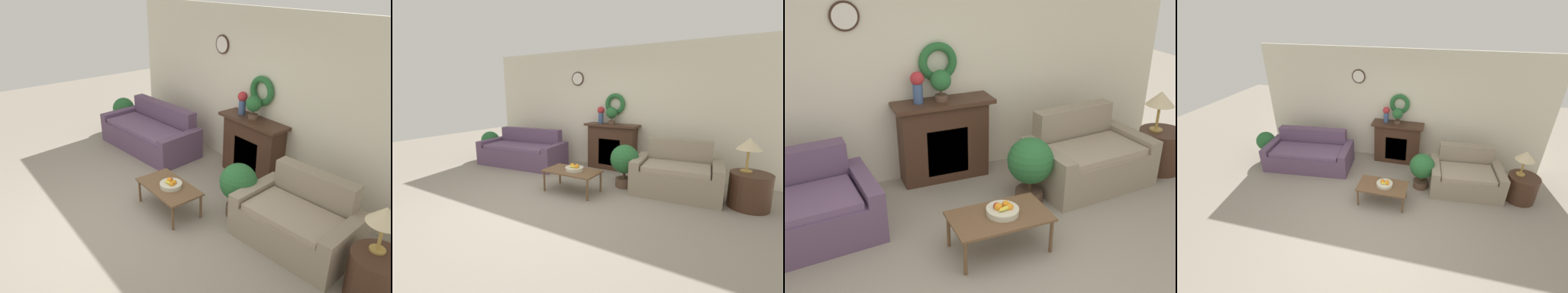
{
  "view_description": "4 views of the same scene",
  "coord_description": "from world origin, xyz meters",
  "views": [
    {
      "loc": [
        4.07,
        -1.77,
        3.11
      ],
      "look_at": [
        0.09,
        1.24,
        0.86
      ],
      "focal_mm": 35.0,
      "sensor_mm": 36.0,
      "label": 1
    },
    {
      "loc": [
        2.53,
        -2.9,
        1.71
      ],
      "look_at": [
        0.12,
        1.28,
        0.72
      ],
      "focal_mm": 24.0,
      "sensor_mm": 36.0,
      "label": 2
    },
    {
      "loc": [
        -1.49,
        -2.58,
        2.75
      ],
      "look_at": [
        0.16,
        1.38,
        0.84
      ],
      "focal_mm": 42.0,
      "sensor_mm": 36.0,
      "label": 3
    },
    {
      "loc": [
        0.96,
        -3.3,
        3.47
      ],
      "look_at": [
        -0.26,
        1.38,
        0.89
      ],
      "focal_mm": 24.0,
      "sensor_mm": 36.0,
      "label": 4
    }
  ],
  "objects": [
    {
      "name": "couch_left",
      "position": [
        -1.92,
        1.68,
        0.3
      ],
      "size": [
        2.11,
        1.14,
        0.84
      ],
      "rotation": [
        0.0,
        0.0,
        0.1
      ],
      "color": "#604766",
      "rests_on": "ground_plane"
    },
    {
      "name": "ground_plane",
      "position": [
        0.0,
        0.0,
        0.0
      ],
      "size": [
        16.0,
        16.0,
        0.0
      ],
      "primitive_type": "plane",
      "color": "gray"
    },
    {
      "name": "table_lamp",
      "position": [
        2.71,
        1.6,
        0.96
      ],
      "size": [
        0.35,
        0.35,
        0.52
      ],
      "color": "#B28E42",
      "rests_on": "side_table_by_loveseat"
    },
    {
      "name": "wall_back",
      "position": [
        -0.0,
        2.62,
        1.35
      ],
      "size": [
        6.8,
        0.17,
        2.7
      ],
      "color": "beige",
      "rests_on": "ground_plane"
    },
    {
      "name": "potted_plant_on_mantel",
      "position": [
        0.08,
        2.39,
        1.26
      ],
      "size": [
        0.25,
        0.25,
        0.37
      ],
      "color": "brown",
      "rests_on": "fireplace"
    },
    {
      "name": "fruit_bowl",
      "position": [
        0.14,
        0.77,
        0.43
      ],
      "size": [
        0.32,
        0.32,
        0.12
      ],
      "color": "beige",
      "rests_on": "coffee_table"
    },
    {
      "name": "vase_on_mantel_left",
      "position": [
        -0.2,
        2.41,
        1.25
      ],
      "size": [
        0.16,
        0.16,
        0.38
      ],
      "color": "#3D5684",
      "rests_on": "fireplace"
    },
    {
      "name": "coffee_table",
      "position": [
        0.1,
        0.76,
        0.35
      ],
      "size": [
        0.96,
        0.55,
        0.39
      ],
      "color": "brown",
      "rests_on": "ground_plane"
    },
    {
      "name": "fireplace",
      "position": [
        0.1,
        2.41,
        0.52
      ],
      "size": [
        1.22,
        0.41,
        1.03
      ],
      "color": "#42281C",
      "rests_on": "ground_plane"
    },
    {
      "name": "side_table_by_loveseat",
      "position": [
        2.78,
        1.54,
        0.27
      ],
      "size": [
        0.58,
        0.58,
        0.54
      ],
      "color": "#42281C",
      "rests_on": "ground_plane"
    },
    {
      "name": "potted_plant_floor_by_couch",
      "position": [
        -3.15,
        1.73,
        0.43
      ],
      "size": [
        0.47,
        0.47,
        0.71
      ],
      "color": "brown",
      "rests_on": "ground_plane"
    },
    {
      "name": "loveseat_right",
      "position": [
        1.69,
        1.62,
        0.31
      ],
      "size": [
        1.51,
        1.05,
        0.89
      ],
      "rotation": [
        0.0,
        0.0,
        0.09
      ],
      "color": "gray",
      "rests_on": "ground_plane"
    },
    {
      "name": "potted_plant_floor_by_loveseat",
      "position": [
        0.8,
        1.45,
        0.48
      ],
      "size": [
        0.52,
        0.52,
        0.79
      ],
      "color": "brown",
      "rests_on": "ground_plane"
    }
  ]
}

